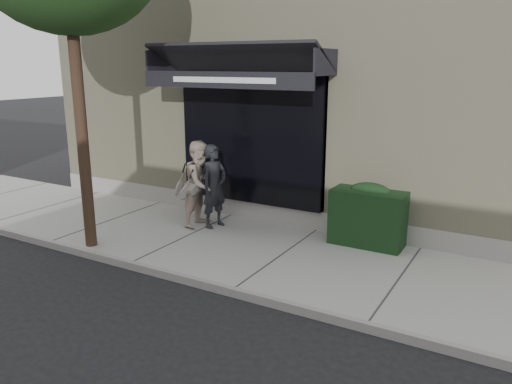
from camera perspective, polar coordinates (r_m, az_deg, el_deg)
The scene contains 7 objects.
ground at distance 8.68m, azimuth 2.98°, elevation -7.87°, with size 80.00×80.00×0.00m, color black.
sidewalk at distance 8.66m, azimuth 2.99°, elevation -7.50°, with size 20.00×3.00×0.12m, color #A2A29D.
curb at distance 7.42m, azimuth -2.55°, elevation -11.33°, with size 20.00×0.10×0.14m, color gray.
building_facade at distance 12.67m, azimuth 13.54°, elevation 11.56°, with size 14.30×8.04×5.64m.
hedge at distance 9.18m, azimuth 12.75°, elevation -2.60°, with size 1.30×0.70×1.14m.
pedestrian_front at distance 9.87m, azimuth -4.82°, elevation 0.66°, with size 0.83×0.82×1.66m.
pedestrian_back at distance 10.00m, azimuth -6.34°, elevation 0.98°, with size 0.76×0.87×1.72m.
Camera 1 is at (3.60, -7.18, 3.30)m, focal length 35.00 mm.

